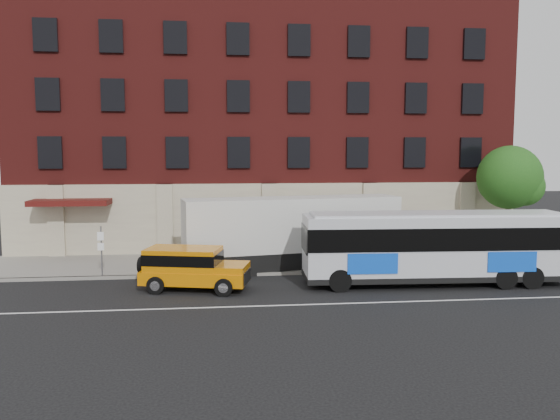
{
  "coord_description": "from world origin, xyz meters",
  "views": [
    {
      "loc": [
        -3.02,
        -21.21,
        6.04
      ],
      "look_at": [
        -0.06,
        5.5,
        3.25
      ],
      "focal_mm": 36.58,
      "sensor_mm": 36.0,
      "label": 1
    }
  ],
  "objects": [
    {
      "name": "lane_line",
      "position": [
        0.0,
        0.5,
        0.01
      ],
      "size": [
        60.0,
        0.12,
        0.01
      ],
      "primitive_type": "cube",
      "color": "silver",
      "rests_on": "ground"
    },
    {
      "name": "sign_pole",
      "position": [
        -8.5,
        6.15,
        1.45
      ],
      "size": [
        0.3,
        0.2,
        2.5
      ],
      "color": "slate",
      "rests_on": "ground"
    },
    {
      "name": "city_bus",
      "position": [
        6.8,
        3.31,
        1.81
      ],
      "size": [
        12.07,
        3.07,
        3.28
      ],
      "color": "silver",
      "rests_on": "ground"
    },
    {
      "name": "kerb",
      "position": [
        0.0,
        6.0,
        0.07
      ],
      "size": [
        60.0,
        0.25,
        0.15
      ],
      "primitive_type": "cube",
      "color": "gray",
      "rests_on": "ground"
    },
    {
      "name": "yellow_suv",
      "position": [
        -4.22,
        3.47,
        1.06
      ],
      "size": [
        4.97,
        2.93,
        1.85
      ],
      "color": "orange",
      "rests_on": "ground"
    },
    {
      "name": "street_tree",
      "position": [
        13.54,
        9.48,
        4.41
      ],
      "size": [
        3.6,
        3.6,
        6.2
      ],
      "color": "#3E291F",
      "rests_on": "sidewalk"
    },
    {
      "name": "building",
      "position": [
        -0.01,
        16.92,
        7.58
      ],
      "size": [
        30.0,
        12.1,
        15.0
      ],
      "color": "#5B1715",
      "rests_on": "sidewalk"
    },
    {
      "name": "shipping_container",
      "position": [
        0.8,
        7.34,
        1.82
      ],
      "size": [
        11.29,
        4.14,
        3.69
      ],
      "color": "black",
      "rests_on": "ground"
    },
    {
      "name": "sidewalk",
      "position": [
        0.0,
        9.0,
        0.07
      ],
      "size": [
        60.0,
        6.0,
        0.15
      ],
      "primitive_type": "cube",
      "color": "gray",
      "rests_on": "ground"
    },
    {
      "name": "ground",
      "position": [
        0.0,
        0.0,
        0.0
      ],
      "size": [
        120.0,
        120.0,
        0.0
      ],
      "primitive_type": "plane",
      "color": "black",
      "rests_on": "ground"
    }
  ]
}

